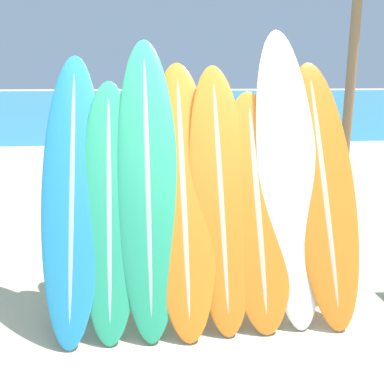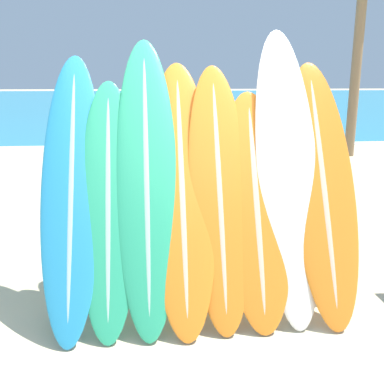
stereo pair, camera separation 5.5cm
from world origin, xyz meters
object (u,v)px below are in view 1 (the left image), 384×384
Objects in this scene: surfboard_slot_3 at (183,191)px; surfboard_slot_5 at (257,206)px; surfboard_slot_6 at (288,171)px; surfboard_slot_4 at (220,192)px; surfboard_slot_1 at (109,204)px; surfboard_slot_7 at (323,188)px; surfboard_rack at (202,262)px; surfboard_slot_2 at (148,179)px; person_mid_beach at (248,129)px; surfboard_slot_0 at (72,190)px; person_near_water at (200,120)px.

surfboard_slot_3 is 1.13× the size of surfboard_slot_5.
surfboard_slot_4 is at bearing -174.23° from surfboard_slot_6.
surfboard_slot_5 is at bearing -1.40° from surfboard_slot_1.
surfboard_slot_3 is 1.01× the size of surfboard_slot_4.
surfboard_rack is at bearing -175.47° from surfboard_slot_7.
surfboard_slot_6 is (1.22, -0.00, 0.04)m from surfboard_slot_2.
surfboard_slot_2 is 1.22m from surfboard_slot_6.
surfboard_slot_2 reaches higher than surfboard_slot_4.
person_mid_beach is (1.72, 6.31, -0.18)m from surfboard_slot_4.
surfboard_slot_4 reaches higher than surfboard_slot_1.
surfboard_slot_0 reaches higher than surfboard_rack.
surfboard_slot_0 is 1.24m from surfboard_slot_4.
surfboard_slot_2 is 1.10× the size of surfboard_slot_3.
surfboard_slot_7 is (0.91, 0.01, 0.02)m from surfboard_slot_4.
surfboard_slot_0 is 2.14m from surfboard_slot_7.
person_mid_beach is at bearing 74.79° from surfboard_slot_4.
surfboard_slot_3 is at bearing -7.68° from surfboard_slot_2.
surfboard_slot_6 reaches higher than surfboard_rack.
surfboard_slot_3 is at bearing 146.57° from surfboard_rack.
surfboard_slot_7 is at bearing 4.53° from surfboard_rack.
person_mid_beach is at bearing 75.94° from person_near_water.
surfboard_slot_0 is 1.84m from surfboard_slot_6.
surfboard_slot_4 reaches higher than person_mid_beach.
surfboard_slot_0 is 1.17× the size of surfboard_slot_5.
surfboard_slot_4 is (0.93, 0.02, 0.07)m from surfboard_slot_1.
surfboard_slot_3 reaches higher than surfboard_rack.
surfboard_slot_7 is 6.36m from person_mid_beach.
surfboard_slot_5 is at bearing -174.14° from surfboard_slot_7.
surfboard_rack is at bearing -6.46° from surfboard_slot_0.
surfboard_slot_0 is 1.11× the size of surfboard_slot_1.
surfboard_rack is 1.13× the size of surfboard_slot_0.
person_near_water is at bearing 84.03° from surfboard_slot_4.
person_mid_beach is (2.95, 6.27, -0.22)m from surfboard_slot_0.
surfboard_slot_0 is at bearing 176.39° from surfboard_slot_5.
person_near_water is at bearing 75.77° from surfboard_slot_0.
surfboard_slot_7 is at bearing -10.40° from surfboard_slot_6.
surfboard_slot_2 is at bearing 179.99° from surfboard_slot_6.
surfboard_slot_6 is at bearing 21.50° from surfboard_slot_5.
surfboard_slot_4 is at bearing -1.97° from surfboard_slot_0.
surfboard_slot_4 is (0.16, 0.08, 0.59)m from surfboard_rack.
person_near_water is at bearing 90.23° from surfboard_slot_7.
surfboard_slot_1 reaches higher than surfboard_slot_5.
surfboard_slot_4 is 0.87× the size of surfboard_slot_6.
person_near_water is at bearing 86.17° from surfboard_slot_5.
surfboard_slot_7 reaches higher than surfboard_slot_4.
surfboard_slot_5 is 1.17× the size of person_mid_beach.
surfboard_rack is at bearing -169.69° from surfboard_slot_6.
person_near_water is (1.19, 8.33, -0.17)m from surfboard_slot_3.
surfboard_slot_3 reaches higher than person_mid_beach.
surfboard_slot_5 is 0.78× the size of surfboard_slot_6.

